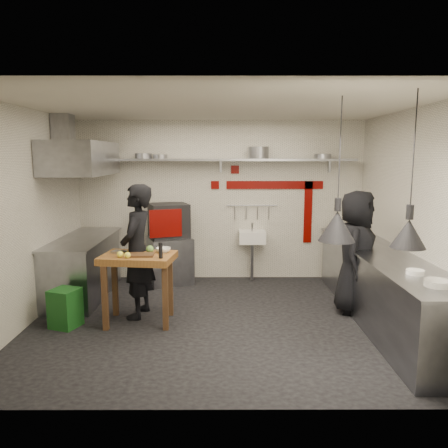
{
  "coord_description": "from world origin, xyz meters",
  "views": [
    {
      "loc": [
        0.03,
        -5.6,
        2.19
      ],
      "look_at": [
        0.05,
        0.3,
        1.26
      ],
      "focal_mm": 35.0,
      "sensor_mm": 36.0,
      "label": 1
    }
  ],
  "objects_px": {
    "chef_left": "(137,251)",
    "prep_table": "(139,289)",
    "chef_right": "(356,252)",
    "oven_stand": "(170,260)",
    "combi_oven": "(169,220)",
    "green_bin": "(65,308)"
  },
  "relations": [
    {
      "from": "chef_left",
      "to": "prep_table",
      "type": "bearing_deg",
      "value": 19.99
    },
    {
      "from": "chef_left",
      "to": "chef_right",
      "type": "xyz_separation_m",
      "value": [
        3.01,
        0.15,
        -0.05
      ]
    },
    {
      "from": "prep_table",
      "to": "chef_left",
      "type": "height_order",
      "value": "chef_left"
    },
    {
      "from": "oven_stand",
      "to": "prep_table",
      "type": "height_order",
      "value": "prep_table"
    },
    {
      "from": "combi_oven",
      "to": "prep_table",
      "type": "height_order",
      "value": "combi_oven"
    },
    {
      "from": "oven_stand",
      "to": "combi_oven",
      "type": "xyz_separation_m",
      "value": [
        -0.02,
        0.04,
        0.69
      ]
    },
    {
      "from": "combi_oven",
      "to": "green_bin",
      "type": "distance_m",
      "value": 2.45
    },
    {
      "from": "chef_right",
      "to": "oven_stand",
      "type": "bearing_deg",
      "value": 86.57
    },
    {
      "from": "combi_oven",
      "to": "chef_left",
      "type": "xyz_separation_m",
      "value": [
        -0.23,
        -1.63,
        -0.18
      ]
    },
    {
      "from": "chef_right",
      "to": "green_bin",
      "type": "bearing_deg",
      "value": 121.93
    },
    {
      "from": "oven_stand",
      "to": "combi_oven",
      "type": "distance_m",
      "value": 0.69
    },
    {
      "from": "green_bin",
      "to": "chef_left",
      "type": "relative_size",
      "value": 0.27
    },
    {
      "from": "combi_oven",
      "to": "chef_right",
      "type": "distance_m",
      "value": 3.16
    },
    {
      "from": "combi_oven",
      "to": "chef_left",
      "type": "bearing_deg",
      "value": -118.01
    },
    {
      "from": "combi_oven",
      "to": "chef_right",
      "type": "relative_size",
      "value": 0.36
    },
    {
      "from": "green_bin",
      "to": "prep_table",
      "type": "bearing_deg",
      "value": 9.53
    },
    {
      "from": "green_bin",
      "to": "chef_right",
      "type": "bearing_deg",
      "value": 8.03
    },
    {
      "from": "oven_stand",
      "to": "chef_left",
      "type": "height_order",
      "value": "chef_left"
    },
    {
      "from": "combi_oven",
      "to": "chef_right",
      "type": "bearing_deg",
      "value": -47.79
    },
    {
      "from": "oven_stand",
      "to": "prep_table",
      "type": "bearing_deg",
      "value": -115.94
    },
    {
      "from": "chef_left",
      "to": "green_bin",
      "type": "bearing_deg",
      "value": -58.82
    },
    {
      "from": "combi_oven",
      "to": "prep_table",
      "type": "bearing_deg",
      "value": -115.3
    }
  ]
}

